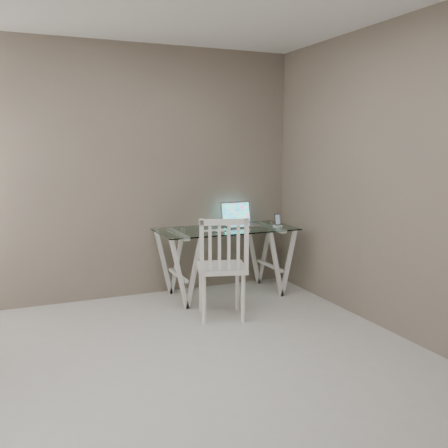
# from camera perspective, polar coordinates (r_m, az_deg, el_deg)

# --- Properties ---
(room) EXTENTS (4.50, 4.52, 2.71)m
(room) POSITION_cam_1_polar(r_m,az_deg,el_deg) (3.23, -5.69, 10.23)
(room) COLOR #B7B5B0
(room) RESTS_ON ground
(desk) EXTENTS (1.50, 0.70, 0.75)m
(desk) POSITION_cam_1_polar(r_m,az_deg,el_deg) (5.49, 0.21, -4.26)
(desk) COLOR silver
(desk) RESTS_ON ground
(chair) EXTENTS (0.56, 0.56, 0.99)m
(chair) POSITION_cam_1_polar(r_m,az_deg,el_deg) (4.69, -0.18, -4.53)
(chair) COLOR white
(chair) RESTS_ON ground
(laptop) EXTENTS (0.37, 0.31, 0.26)m
(laptop) POSITION_cam_1_polar(r_m,az_deg,el_deg) (5.65, 1.72, 0.49)
(laptop) COLOR #B7B8BC
(laptop) RESTS_ON desk
(keyboard) EXTENTS (0.26, 0.11, 0.01)m
(keyboard) POSITION_cam_1_polar(r_m,az_deg,el_deg) (5.27, -1.24, -0.76)
(keyboard) COLOR silver
(keyboard) RESTS_ON desk
(mouse) EXTENTS (0.11, 0.06, 0.03)m
(mouse) POSITION_cam_1_polar(r_m,az_deg,el_deg) (5.20, -0.39, -0.76)
(mouse) COLOR white
(mouse) RESTS_ON desk
(phone_dock) EXTENTS (0.08, 0.08, 0.14)m
(phone_dock) POSITION_cam_1_polar(r_m,az_deg,el_deg) (5.58, 6.15, 0.10)
(phone_dock) COLOR white
(phone_dock) RESTS_ON desk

